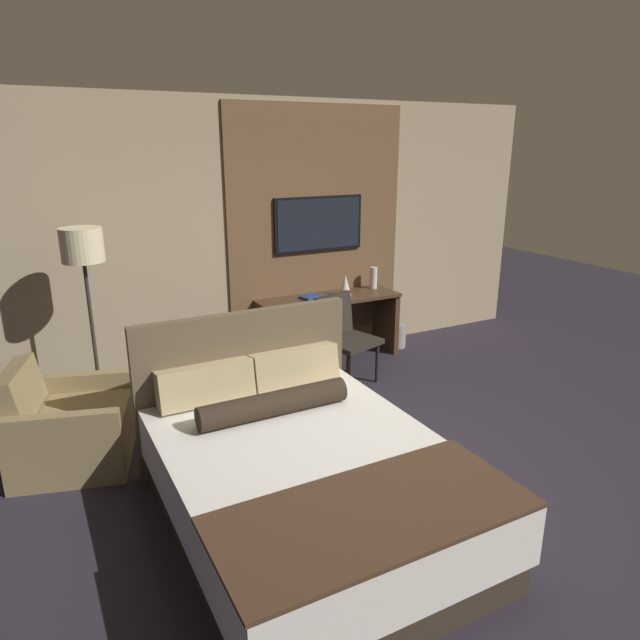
{
  "coord_description": "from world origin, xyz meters",
  "views": [
    {
      "loc": [
        -2.16,
        -3.02,
        2.35
      ],
      "look_at": [
        -0.01,
        1.03,
        0.92
      ],
      "focal_mm": 32.0,
      "sensor_mm": 36.0,
      "label": 1
    }
  ],
  "objects_px": {
    "vase_short": "(345,285)",
    "waste_bin": "(397,335)",
    "desk": "(328,317)",
    "armchair_by_window": "(70,429)",
    "bed": "(303,477)",
    "vase_tall": "(374,278)",
    "tv": "(319,224)",
    "desk_chair": "(342,331)",
    "floor_lamp": "(84,261)",
    "book": "(311,297)"
  },
  "relations": [
    {
      "from": "tv",
      "to": "waste_bin",
      "type": "bearing_deg",
      "value": -15.13
    },
    {
      "from": "armchair_by_window",
      "to": "vase_short",
      "type": "distance_m",
      "value": 3.17
    },
    {
      "from": "bed",
      "to": "vase_short",
      "type": "relative_size",
      "value": 9.38
    },
    {
      "from": "book",
      "to": "waste_bin",
      "type": "relative_size",
      "value": 0.91
    },
    {
      "from": "armchair_by_window",
      "to": "waste_bin",
      "type": "distance_m",
      "value": 3.83
    },
    {
      "from": "desk",
      "to": "armchair_by_window",
      "type": "bearing_deg",
      "value": -160.18
    },
    {
      "from": "vase_short",
      "to": "waste_bin",
      "type": "xyz_separation_m",
      "value": [
        0.74,
        0.02,
        -0.71
      ]
    },
    {
      "from": "floor_lamp",
      "to": "book",
      "type": "bearing_deg",
      "value": 9.06
    },
    {
      "from": "bed",
      "to": "tv",
      "type": "height_order",
      "value": "tv"
    },
    {
      "from": "tv",
      "to": "book",
      "type": "height_order",
      "value": "tv"
    },
    {
      "from": "bed",
      "to": "tv",
      "type": "bearing_deg",
      "value": 60.33
    },
    {
      "from": "vase_tall",
      "to": "book",
      "type": "distance_m",
      "value": 0.85
    },
    {
      "from": "vase_short",
      "to": "bed",
      "type": "bearing_deg",
      "value": -125.34
    },
    {
      "from": "vase_tall",
      "to": "vase_short",
      "type": "xyz_separation_m",
      "value": [
        -0.45,
        -0.13,
        -0.01
      ]
    },
    {
      "from": "book",
      "to": "waste_bin",
      "type": "height_order",
      "value": "book"
    },
    {
      "from": "desk_chair",
      "to": "armchair_by_window",
      "type": "bearing_deg",
      "value": 171.1
    },
    {
      "from": "bed",
      "to": "desk",
      "type": "bearing_deg",
      "value": 58.32
    },
    {
      "from": "desk_chair",
      "to": "bed",
      "type": "bearing_deg",
      "value": -143.58
    },
    {
      "from": "vase_tall",
      "to": "waste_bin",
      "type": "xyz_separation_m",
      "value": [
        0.28,
        -0.11,
        -0.72
      ]
    },
    {
      "from": "bed",
      "to": "vase_tall",
      "type": "distance_m",
      "value": 3.42
    },
    {
      "from": "desk",
      "to": "armchair_by_window",
      "type": "xyz_separation_m",
      "value": [
        -2.78,
        -1.0,
        -0.22
      ]
    },
    {
      "from": "floor_lamp",
      "to": "waste_bin",
      "type": "bearing_deg",
      "value": 5.19
    },
    {
      "from": "vase_tall",
      "to": "vase_short",
      "type": "bearing_deg",
      "value": -164.23
    },
    {
      "from": "floor_lamp",
      "to": "vase_tall",
      "type": "distance_m",
      "value": 3.2
    },
    {
      "from": "desk",
      "to": "desk_chair",
      "type": "bearing_deg",
      "value": -104.96
    },
    {
      "from": "bed",
      "to": "floor_lamp",
      "type": "height_order",
      "value": "floor_lamp"
    },
    {
      "from": "armchair_by_window",
      "to": "waste_bin",
      "type": "bearing_deg",
      "value": -59.44
    },
    {
      "from": "desk_chair",
      "to": "book",
      "type": "bearing_deg",
      "value": 76.17
    },
    {
      "from": "armchair_by_window",
      "to": "floor_lamp",
      "type": "xyz_separation_m",
      "value": [
        0.31,
        0.65,
        1.15
      ]
    },
    {
      "from": "tv",
      "to": "waste_bin",
      "type": "relative_size",
      "value": 3.78
    },
    {
      "from": "vase_tall",
      "to": "bed",
      "type": "bearing_deg",
      "value": -130.36
    },
    {
      "from": "bed",
      "to": "vase_tall",
      "type": "xyz_separation_m",
      "value": [
        2.19,
        2.58,
        0.52
      ]
    },
    {
      "from": "desk_chair",
      "to": "floor_lamp",
      "type": "bearing_deg",
      "value": 156.15
    },
    {
      "from": "bed",
      "to": "floor_lamp",
      "type": "relative_size",
      "value": 1.3
    },
    {
      "from": "bed",
      "to": "book",
      "type": "distance_m",
      "value": 2.89
    },
    {
      "from": "desk",
      "to": "tv",
      "type": "relative_size",
      "value": 1.5
    },
    {
      "from": "desk",
      "to": "waste_bin",
      "type": "xyz_separation_m",
      "value": [
        0.92,
        -0.04,
        -0.35
      ]
    },
    {
      "from": "bed",
      "to": "desk_chair",
      "type": "distance_m",
      "value": 2.36
    },
    {
      "from": "desk",
      "to": "floor_lamp",
      "type": "bearing_deg",
      "value": -171.96
    },
    {
      "from": "desk",
      "to": "tv",
      "type": "height_order",
      "value": "tv"
    },
    {
      "from": "desk_chair",
      "to": "desk",
      "type": "bearing_deg",
      "value": 57.55
    },
    {
      "from": "floor_lamp",
      "to": "armchair_by_window",
      "type": "bearing_deg",
      "value": -115.17
    },
    {
      "from": "book",
      "to": "armchair_by_window",
      "type": "bearing_deg",
      "value": -158.5
    },
    {
      "from": "desk",
      "to": "book",
      "type": "xyz_separation_m",
      "value": [
        -0.2,
        0.01,
        0.26
      ]
    },
    {
      "from": "desk",
      "to": "vase_tall",
      "type": "relative_size",
      "value": 6.37
    },
    {
      "from": "tv",
      "to": "desk_chair",
      "type": "relative_size",
      "value": 1.19
    },
    {
      "from": "bed",
      "to": "floor_lamp",
      "type": "xyz_separation_m",
      "value": [
        -0.93,
        2.16,
        1.09
      ]
    },
    {
      "from": "vase_tall",
      "to": "floor_lamp",
      "type": "bearing_deg",
      "value": -172.33
    },
    {
      "from": "vase_short",
      "to": "armchair_by_window",
      "type": "bearing_deg",
      "value": -162.35
    },
    {
      "from": "vase_tall",
      "to": "waste_bin",
      "type": "height_order",
      "value": "vase_tall"
    }
  ]
}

